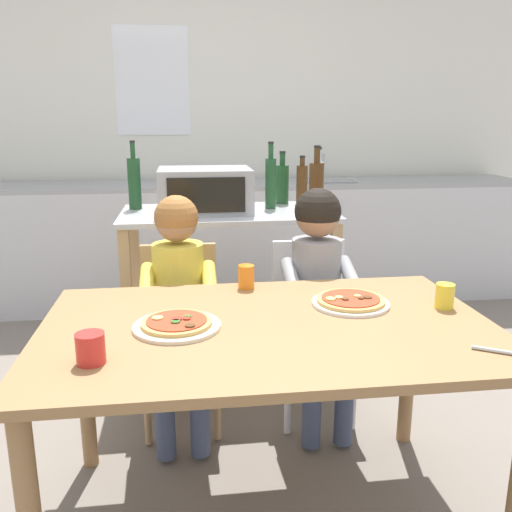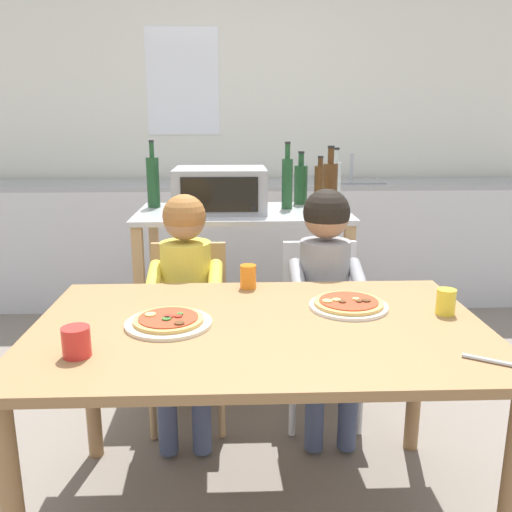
# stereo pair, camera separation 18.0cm
# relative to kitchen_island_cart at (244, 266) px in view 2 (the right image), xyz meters

# --- Properties ---
(ground_plane) EXTENTS (11.11, 11.11, 0.00)m
(ground_plane) POSITION_rel_kitchen_island_cart_xyz_m (0.03, -0.06, -0.61)
(ground_plane) COLOR slate
(back_wall_tiled) EXTENTS (5.24, 0.13, 2.70)m
(back_wall_tiled) POSITION_rel_kitchen_island_cart_xyz_m (0.03, 1.67, 0.74)
(back_wall_tiled) COLOR white
(back_wall_tiled) RESTS_ON ground
(kitchen_counter) EXTENTS (4.72, 0.60, 1.11)m
(kitchen_counter) POSITION_rel_kitchen_island_cart_xyz_m (0.03, 1.26, -0.15)
(kitchen_counter) COLOR silver
(kitchen_counter) RESTS_ON ground
(kitchen_island_cart) EXTENTS (1.10, 0.60, 0.91)m
(kitchen_island_cart) POSITION_rel_kitchen_island_cart_xyz_m (0.00, 0.00, 0.00)
(kitchen_island_cart) COLOR #B7BABF
(kitchen_island_cart) RESTS_ON ground
(toaster_oven) EXTENTS (0.47, 0.38, 0.22)m
(toaster_oven) POSITION_rel_kitchen_island_cart_xyz_m (-0.12, -0.00, 0.41)
(toaster_oven) COLOR #999BA0
(toaster_oven) RESTS_ON kitchen_island_cart
(bottle_clear_vinegar) EXTENTS (0.06, 0.06, 0.35)m
(bottle_clear_vinegar) POSITION_rel_kitchen_island_cart_xyz_m (0.23, 0.06, 0.44)
(bottle_clear_vinegar) COLOR #1E4723
(bottle_clear_vinegar) RESTS_ON kitchen_island_cart
(bottle_brown_beer) EXTENTS (0.06, 0.06, 0.27)m
(bottle_brown_beer) POSITION_rel_kitchen_island_cart_xyz_m (0.42, 0.14, 0.42)
(bottle_brown_beer) COLOR #4C2D14
(bottle_brown_beer) RESTS_ON kitchen_island_cart
(bottle_tall_green_wine) EXTENTS (0.07, 0.07, 0.35)m
(bottle_tall_green_wine) POSITION_rel_kitchen_island_cart_xyz_m (0.41, -0.22, 0.44)
(bottle_tall_green_wine) COLOR #4C2D14
(bottle_tall_green_wine) RESTS_ON kitchen_island_cart
(bottle_slim_sauce) EXTENTS (0.07, 0.07, 0.29)m
(bottle_slim_sauce) POSITION_rel_kitchen_island_cart_xyz_m (0.33, 0.23, 0.41)
(bottle_slim_sauce) COLOR #1E4723
(bottle_slim_sauce) RESTS_ON kitchen_island_cart
(bottle_squat_spirits) EXTENTS (0.07, 0.07, 0.36)m
(bottle_squat_spirits) POSITION_rel_kitchen_island_cart_xyz_m (-0.48, 0.14, 0.44)
(bottle_squat_spirits) COLOR #1E4723
(bottle_squat_spirits) RESTS_ON kitchen_island_cart
(bottle_dark_olive_oil) EXTENTS (0.06, 0.06, 0.32)m
(bottle_dark_olive_oil) POSITION_rel_kitchen_island_cart_xyz_m (0.49, 0.05, 0.43)
(bottle_dark_olive_oil) COLOR #ADB7B2
(bottle_dark_olive_oil) RESTS_ON kitchen_island_cart
(dining_table) EXTENTS (1.46, 0.91, 0.73)m
(dining_table) POSITION_rel_kitchen_island_cart_xyz_m (0.03, -1.17, 0.04)
(dining_table) COLOR olive
(dining_table) RESTS_ON ground
(dining_chair_left) EXTENTS (0.36, 0.36, 0.81)m
(dining_chair_left) POSITION_rel_kitchen_island_cart_xyz_m (-0.26, -0.46, -0.13)
(dining_chair_left) COLOR tan
(dining_chair_left) RESTS_ON ground
(dining_chair_right) EXTENTS (0.36, 0.36, 0.81)m
(dining_chair_right) POSITION_rel_kitchen_island_cart_xyz_m (0.35, -0.45, -0.13)
(dining_chair_right) COLOR silver
(dining_chair_right) RESTS_ON ground
(child_in_yellow_shirt) EXTENTS (0.32, 0.42, 1.05)m
(child_in_yellow_shirt) POSITION_rel_kitchen_island_cart_xyz_m (-0.26, -0.58, 0.06)
(child_in_yellow_shirt) COLOR #424C6B
(child_in_yellow_shirt) RESTS_ON ground
(child_in_grey_shirt) EXTENTS (0.32, 0.42, 1.07)m
(child_in_grey_shirt) POSITION_rel_kitchen_island_cart_xyz_m (0.35, -0.57, 0.09)
(child_in_grey_shirt) COLOR #424C6B
(child_in_grey_shirt) RESTS_ON ground
(pizza_plate_cream) EXTENTS (0.28, 0.28, 0.03)m
(pizza_plate_cream) POSITION_rel_kitchen_island_cart_xyz_m (-0.26, -1.17, 0.14)
(pizza_plate_cream) COLOR beige
(pizza_plate_cream) RESTS_ON dining_table
(pizza_plate_white) EXTENTS (0.27, 0.27, 0.03)m
(pizza_plate_white) POSITION_rel_kitchen_island_cart_xyz_m (0.35, -1.03, 0.14)
(pizza_plate_white) COLOR white
(pizza_plate_white) RESTS_ON dining_table
(drinking_cup_yellow) EXTENTS (0.06, 0.06, 0.09)m
(drinking_cup_yellow) POSITION_rel_kitchen_island_cart_xyz_m (0.67, -1.10, 0.17)
(drinking_cup_yellow) COLOR yellow
(drinking_cup_yellow) RESTS_ON dining_table
(drinking_cup_orange) EXTENTS (0.06, 0.06, 0.09)m
(drinking_cup_orange) POSITION_rel_kitchen_island_cart_xyz_m (0.01, -0.78, 0.17)
(drinking_cup_orange) COLOR orange
(drinking_cup_orange) RESTS_ON dining_table
(drinking_cup_red) EXTENTS (0.08, 0.08, 0.09)m
(drinking_cup_red) POSITION_rel_kitchen_island_cart_xyz_m (-0.49, -1.39, 0.17)
(drinking_cup_red) COLOR red
(drinking_cup_red) RESTS_ON dining_table
(serving_spoon) EXTENTS (0.13, 0.08, 0.01)m
(serving_spoon) POSITION_rel_kitchen_island_cart_xyz_m (0.64, -1.48, 0.13)
(serving_spoon) COLOR #B7BABF
(serving_spoon) RESTS_ON dining_table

